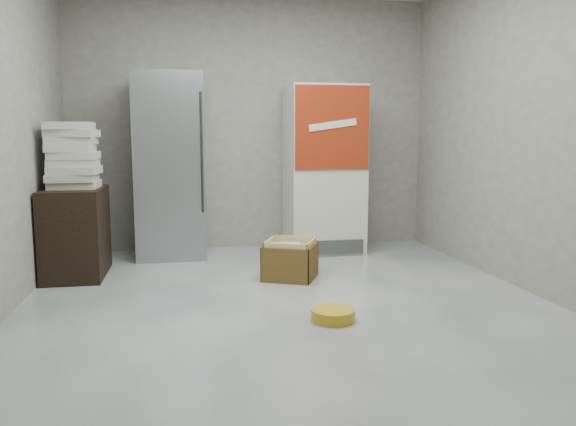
% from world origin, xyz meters
% --- Properties ---
extents(ground, '(5.00, 5.00, 0.00)m').
position_xyz_m(ground, '(0.00, 0.00, 0.00)').
color(ground, silver).
rests_on(ground, ground).
extents(room_shell, '(4.04, 5.04, 2.82)m').
position_xyz_m(room_shell, '(0.00, 0.00, 1.80)').
color(room_shell, '#A49E93').
rests_on(room_shell, ground).
extents(steel_fridge, '(0.70, 0.72, 1.90)m').
position_xyz_m(steel_fridge, '(-0.90, 2.13, 0.95)').
color(steel_fridge, '#A3A5AB').
rests_on(steel_fridge, ground).
extents(coke_cooler, '(0.80, 0.73, 1.80)m').
position_xyz_m(coke_cooler, '(0.75, 2.12, 0.90)').
color(coke_cooler, silver).
rests_on(coke_cooler, ground).
extents(wood_shelf, '(0.50, 0.80, 0.80)m').
position_xyz_m(wood_shelf, '(-1.73, 1.40, 0.40)').
color(wood_shelf, black).
rests_on(wood_shelf, ground).
extents(supply_box_stack, '(0.45, 0.45, 0.58)m').
position_xyz_m(supply_box_stack, '(-1.72, 1.40, 1.09)').
color(supply_box_stack, silver).
rests_on(supply_box_stack, wood_shelf).
extents(phonebook_stack_main, '(0.36, 0.31, 0.31)m').
position_xyz_m(phonebook_stack_main, '(0.10, 0.96, 0.16)').
color(phonebook_stack_main, olive).
rests_on(phonebook_stack_main, ground).
extents(phonebook_stack_side, '(0.34, 0.30, 0.24)m').
position_xyz_m(phonebook_stack_side, '(0.22, 1.04, 0.12)').
color(phonebook_stack_side, beige).
rests_on(phonebook_stack_side, ground).
extents(cardboard_box, '(0.57, 0.57, 0.35)m').
position_xyz_m(cardboard_box, '(0.16, 0.96, 0.14)').
color(cardboard_box, gold).
rests_on(cardboard_box, ground).
extents(bucket_lid, '(0.37, 0.37, 0.08)m').
position_xyz_m(bucket_lid, '(0.24, -0.24, 0.04)').
color(bucket_lid, gold).
rests_on(bucket_lid, ground).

